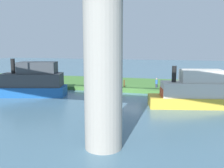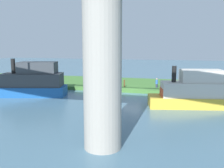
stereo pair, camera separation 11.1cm
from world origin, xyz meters
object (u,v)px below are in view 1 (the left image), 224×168
(bridge_pylon, at_px, (103,67))
(motorboat_white, at_px, (192,92))
(riverboat_paddlewheel, at_px, (31,82))
(person_on_bank, at_px, (156,83))
(mooring_post, at_px, (124,83))
(marker_buoy, at_px, (105,125))

(bridge_pylon, height_order, motorboat_white, bridge_pylon)
(bridge_pylon, bearing_deg, riverboat_paddlewheel, -43.67)
(person_on_bank, height_order, motorboat_white, motorboat_white)
(bridge_pylon, height_order, mooring_post, bridge_pylon)
(bridge_pylon, xyz_separation_m, marker_buoy, (0.98, -3.55, -5.07))
(marker_buoy, bearing_deg, person_on_bank, -98.89)
(bridge_pylon, relative_size, person_on_bank, 7.66)
(motorboat_white, relative_size, riverboat_paddlewheel, 0.90)
(mooring_post, distance_m, riverboat_paddlewheel, 13.17)
(mooring_post, bearing_deg, person_on_bank, -170.95)
(bridge_pylon, distance_m, person_on_bank, 21.63)
(person_on_bank, distance_m, mooring_post, 4.76)
(bridge_pylon, bearing_deg, mooring_post, -81.87)
(marker_buoy, bearing_deg, riverboat_paddlewheel, -37.01)
(mooring_post, bearing_deg, motorboat_white, 140.16)
(person_on_bank, relative_size, motorboat_white, 0.15)
(person_on_bank, height_order, riverboat_paddlewheel, riverboat_paddlewheel)
(mooring_post, bearing_deg, bridge_pylon, 98.13)
(person_on_bank, distance_m, riverboat_paddlewheel, 17.63)
(motorboat_white, relative_size, marker_buoy, 18.31)
(bridge_pylon, bearing_deg, person_on_bank, -94.80)
(bridge_pylon, relative_size, motorboat_white, 1.16)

